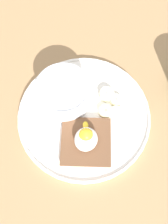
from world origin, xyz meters
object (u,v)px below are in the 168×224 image
at_px(banana_slice_front, 116,100).
at_px(banana_slice_left, 107,94).
at_px(banana_slice_back, 106,111).
at_px(oatmeal_bowl, 64,94).
at_px(poached_egg, 86,138).
at_px(toast_slice, 86,142).
at_px(banana_slice_right, 116,113).

xyz_separation_m(banana_slice_front, banana_slice_left, (0.01, 0.02, 0.00)).
relative_size(banana_slice_left, banana_slice_back, 1.04).
distance_m(banana_slice_front, banana_slice_left, 0.03).
xyz_separation_m(oatmeal_bowl, banana_slice_back, (0.01, -0.10, -0.03)).
distance_m(poached_egg, banana_slice_front, 0.12).
xyz_separation_m(toast_slice, banana_slice_back, (0.08, -0.01, -0.00)).
xyz_separation_m(poached_egg, banana_slice_back, (0.08, -0.02, -0.02)).
bearing_deg(toast_slice, banana_slice_front, -13.02).
height_order(banana_slice_left, banana_slice_right, banana_slice_left).
bearing_deg(banana_slice_right, poached_egg, 155.91).
bearing_deg(poached_egg, banana_slice_left, -1.34).
relative_size(oatmeal_bowl, banana_slice_right, 3.41).
distance_m(toast_slice, banana_slice_back, 0.08).
xyz_separation_m(toast_slice, poached_egg, (0.00, 0.00, 0.02)).
xyz_separation_m(banana_slice_front, banana_slice_back, (-0.04, 0.01, 0.00)).
relative_size(poached_egg, banana_slice_right, 1.97).
bearing_deg(oatmeal_bowl, banana_slice_front, -69.26).
bearing_deg(toast_slice, banana_slice_right, -23.29).
bearing_deg(banana_slice_front, oatmeal_bowl, 110.74).
bearing_deg(poached_egg, banana_slice_front, -13.54).
height_order(toast_slice, banana_slice_front, toast_slice).
bearing_deg(poached_egg, toast_slice, -156.41).
relative_size(banana_slice_front, banana_slice_back, 0.88).
height_order(poached_egg, banana_slice_left, poached_egg).
bearing_deg(poached_egg, oatmeal_bowl, 47.88).
bearing_deg(toast_slice, poached_egg, 23.59).
distance_m(oatmeal_bowl, banana_slice_front, 0.12).
relative_size(banana_slice_back, banana_slice_right, 1.30).
bearing_deg(banana_slice_front, banana_slice_left, 78.41).
relative_size(poached_egg, banana_slice_front, 1.72).
distance_m(poached_egg, banana_slice_back, 0.08).
height_order(poached_egg, banana_slice_right, poached_egg).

